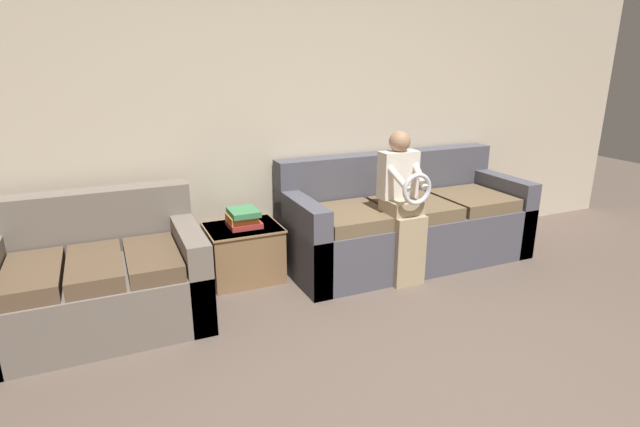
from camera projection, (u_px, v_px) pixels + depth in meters
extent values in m
cube|color=beige|center=(299.00, 118.00, 4.31)|extent=(7.62, 0.06, 2.55)
cube|color=#4C4C56|center=(406.00, 236.00, 4.51)|extent=(2.20, 0.89, 0.47)
cube|color=#4C4C56|center=(388.00, 177.00, 4.67)|extent=(2.20, 0.20, 0.47)
cube|color=#4C4C56|center=(301.00, 239.00, 4.08)|extent=(0.16, 0.89, 0.70)
cube|color=#4C4C56|center=(495.00, 210.00, 4.87)|extent=(0.16, 0.89, 0.70)
cube|color=brown|center=(350.00, 217.00, 4.09)|extent=(0.59, 0.65, 0.11)
cube|color=brown|center=(414.00, 208.00, 4.34)|extent=(0.59, 0.65, 0.11)
cube|color=brown|center=(472.00, 200.00, 4.58)|extent=(0.59, 0.65, 0.11)
cube|color=#70665B|center=(100.00, 297.00, 3.41)|extent=(1.40, 0.95, 0.41)
cube|color=#70665B|center=(91.00, 221.00, 3.61)|extent=(1.40, 0.20, 0.46)
cube|color=#70665B|center=(190.00, 267.00, 3.62)|extent=(0.16, 0.95, 0.64)
cube|color=brown|center=(32.00, 277.00, 3.11)|extent=(0.34, 0.71, 0.11)
cube|color=brown|center=(95.00, 267.00, 3.25)|extent=(0.34, 0.71, 0.11)
cube|color=brown|center=(152.00, 259.00, 3.39)|extent=(0.34, 0.71, 0.11)
cube|color=tan|center=(409.00, 251.00, 4.00)|extent=(0.27, 0.10, 0.58)
cube|color=tan|center=(401.00, 206.00, 4.02)|extent=(0.27, 0.28, 0.11)
cube|color=silver|center=(398.00, 174.00, 4.01)|extent=(0.31, 0.14, 0.38)
sphere|color=#A37A5B|center=(400.00, 142.00, 3.93)|extent=(0.17, 0.17, 0.17)
torus|color=silver|center=(417.00, 189.00, 3.79)|extent=(0.25, 0.04, 0.25)
cylinder|color=silver|center=(396.00, 176.00, 3.84)|extent=(0.11, 0.31, 0.21)
cylinder|color=silver|center=(419.00, 173.00, 3.92)|extent=(0.11, 0.31, 0.21)
cube|color=olive|center=(244.00, 253.00, 4.13)|extent=(0.58, 0.48, 0.46)
cube|color=#9A724A|center=(243.00, 228.00, 4.06)|extent=(0.60, 0.50, 0.02)
cube|color=#BC3833|center=(244.00, 224.00, 4.06)|extent=(0.25, 0.25, 0.04)
cube|color=orange|center=(242.00, 218.00, 4.05)|extent=(0.22, 0.22, 0.06)
cube|color=#3D8451|center=(244.00, 212.00, 4.02)|extent=(0.22, 0.26, 0.05)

